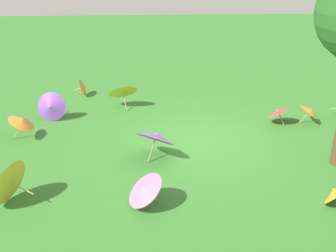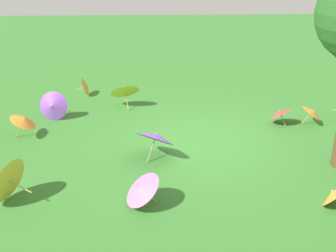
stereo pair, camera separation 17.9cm
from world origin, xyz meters
TOP-DOWN VIEW (x-y plane):
  - ground at (0.00, 0.00)m, footprint 40.00×40.00m
  - parasol_purple_0 at (1.20, 0.73)m, footprint 1.25×1.23m
  - parasol_orange_0 at (-3.04, -1.03)m, footprint 0.61×0.66m
  - parasol_orange_1 at (-2.09, 2.81)m, footprint 0.76×0.76m
  - parasol_red_0 at (-2.16, -1.05)m, footprint 0.84×0.84m
  - parasol_pink_0 at (1.51, 2.67)m, footprint 0.89×0.94m
  - parasol_purple_2 at (4.03, -1.55)m, footprint 0.85×0.82m
  - parasol_yellow_0 at (2.11, -2.57)m, footprint 1.04×0.98m
  - parasol_orange_3 at (3.40, -3.61)m, footprint 0.47×0.58m
  - parasol_yellow_1 at (4.05, 2.39)m, footprint 0.90×1.00m
  - parasol_orange_5 at (4.50, -0.44)m, footprint 0.64×0.66m

SIDE VIEW (x-z plane):
  - ground at x=0.00m, z-range 0.00..0.00m
  - parasol_orange_1 at x=-2.09m, z-range 0.00..0.55m
  - parasol_orange_3 at x=3.40m, z-range 0.00..0.58m
  - parasol_red_0 at x=-2.16m, z-range 0.06..0.60m
  - parasol_orange_0 at x=-3.04m, z-range 0.07..0.64m
  - parasol_pink_0 at x=1.51m, z-range 0.04..0.73m
  - parasol_purple_2 at x=4.03m, z-range 0.00..0.82m
  - parasol_yellow_1 at x=4.05m, z-range 0.00..0.91m
  - parasol_orange_5 at x=4.50m, z-range 0.13..0.81m
  - parasol_purple_0 at x=1.20m, z-range 0.10..0.93m
  - parasol_yellow_0 at x=2.11m, z-range 0.10..0.96m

